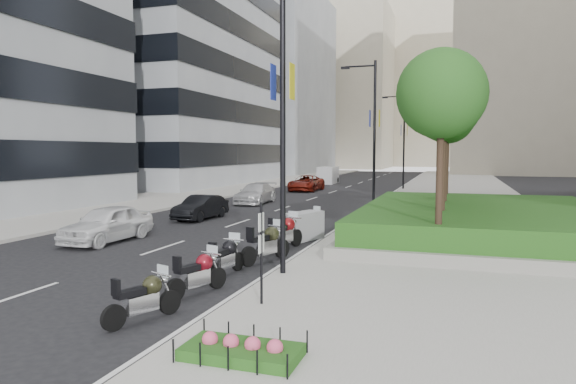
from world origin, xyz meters
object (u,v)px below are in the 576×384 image
at_px(car_b, 201,207).
at_px(delivery_van, 328,176).
at_px(motorcycle_3, 267,243).
at_px(car_c, 256,193).
at_px(car_a, 107,224).
at_px(motorcycle_1, 198,273).
at_px(lamp_post_0, 277,101).
at_px(parking_sign, 261,248).
at_px(motorcycle_4, 285,233).
at_px(motorcycle_6, 311,221).
at_px(motorcycle_0, 144,298).
at_px(motorcycle_5, 304,226).
at_px(lamp_post_2, 402,136).
at_px(lamp_post_1, 372,127).
at_px(car_d, 306,183).
at_px(motorcycle_2, 226,257).

xyz_separation_m(car_b, delivery_van, (-0.78, 31.78, 0.24)).
height_order(motorcycle_3, car_c, car_c).
bearing_deg(car_a, motorcycle_1, -36.59).
distance_m(lamp_post_0, car_b, 14.16).
height_order(parking_sign, motorcycle_4, parking_sign).
distance_m(motorcycle_3, motorcycle_6, 6.36).
distance_m(parking_sign, motorcycle_3, 5.21).
distance_m(motorcycle_0, motorcycle_5, 10.74).
bearing_deg(lamp_post_2, motorcycle_0, -92.09).
bearing_deg(delivery_van, lamp_post_1, -73.09).
bearing_deg(car_b, car_d, 93.22).
height_order(car_b, delivery_van, delivery_van).
bearing_deg(car_c, lamp_post_0, -68.86).
relative_size(motorcycle_1, delivery_van, 0.43).
bearing_deg(motorcycle_1, motorcycle_3, 13.52).
xyz_separation_m(car_b, car_d, (-0.07, 20.55, 0.07)).
bearing_deg(motorcycle_2, car_a, 68.36).
xyz_separation_m(motorcycle_1, car_d, (-6.86, 33.55, 0.17)).
height_order(motorcycle_3, car_b, car_b).
distance_m(motorcycle_4, car_b, 9.60).
relative_size(motorcycle_2, motorcycle_6, 1.08).
bearing_deg(motorcycle_2, car_b, 37.16).
bearing_deg(motorcycle_3, motorcycle_6, 23.00).
xyz_separation_m(lamp_post_2, car_c, (-8.48, -15.55, -4.37)).
bearing_deg(motorcycle_4, car_a, 111.18).
relative_size(lamp_post_2, car_c, 1.88).
bearing_deg(motorcycle_2, lamp_post_1, 1.04).
height_order(lamp_post_1, motorcycle_6, lamp_post_1).
distance_m(motorcycle_6, car_b, 7.29).
xyz_separation_m(lamp_post_1, car_d, (-8.21, 14.26, -4.35)).
bearing_deg(motorcycle_1, motorcycle_0, -164.40).
bearing_deg(motorcycle_6, car_a, 141.26).
relative_size(lamp_post_2, motorcycle_2, 4.37).
height_order(motorcycle_4, motorcycle_5, motorcycle_4).
bearing_deg(lamp_post_1, motorcycle_1, -94.00).
bearing_deg(car_d, delivery_van, 94.21).
bearing_deg(motorcycle_5, lamp_post_2, 17.23).
xyz_separation_m(motorcycle_1, motorcycle_2, (-0.17, 2.01, 0.00)).
height_order(motorcycle_0, delivery_van, delivery_van).
xyz_separation_m(lamp_post_1, car_b, (-8.14, -6.30, -4.42)).
height_order(motorcycle_2, motorcycle_5, motorcycle_5).
relative_size(lamp_post_1, lamp_post_2, 1.00).
bearing_deg(parking_sign, lamp_post_1, 91.88).
distance_m(motorcycle_2, motorcycle_4, 4.39).
xyz_separation_m(lamp_post_0, lamp_post_2, (0.00, 35.00, 0.00)).
distance_m(lamp_post_1, delivery_van, 27.32).
bearing_deg(car_a, motorcycle_3, -9.68).
xyz_separation_m(motorcycle_6, car_d, (-6.91, 23.05, 0.19)).
height_order(motorcycle_2, motorcycle_3, motorcycle_3).
xyz_separation_m(parking_sign, delivery_van, (-9.58, 45.48, -0.58)).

